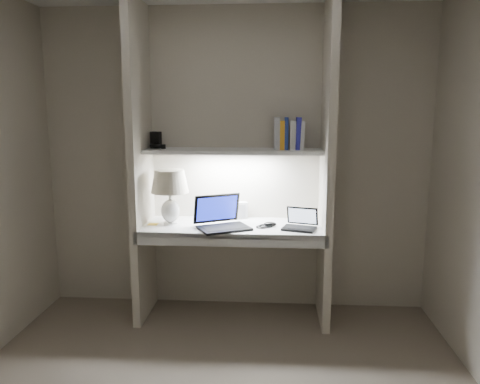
# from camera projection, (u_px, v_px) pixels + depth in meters

# --- Properties ---
(back_wall) EXTENTS (3.20, 0.01, 2.50)m
(back_wall) POSITION_uv_depth(u_px,v_px,m) (235.00, 161.00, 3.91)
(back_wall) COLOR beige
(back_wall) RESTS_ON floor
(alcove_panel_left) EXTENTS (0.06, 0.55, 2.50)m
(alcove_panel_left) POSITION_uv_depth(u_px,v_px,m) (141.00, 164.00, 3.69)
(alcove_panel_left) COLOR beige
(alcove_panel_left) RESTS_ON floor
(alcove_panel_right) EXTENTS (0.06, 0.55, 2.50)m
(alcove_panel_right) POSITION_uv_depth(u_px,v_px,m) (327.00, 166.00, 3.59)
(alcove_panel_right) COLOR beige
(alcove_panel_right) RESTS_ON floor
(desk) EXTENTS (1.40, 0.55, 0.04)m
(desk) POSITION_uv_depth(u_px,v_px,m) (233.00, 227.00, 3.73)
(desk) COLOR white
(desk) RESTS_ON alcove_panel_left
(desk_apron) EXTENTS (1.46, 0.03, 0.10)m
(desk_apron) POSITION_uv_depth(u_px,v_px,m) (230.00, 240.00, 3.48)
(desk_apron) COLOR silver
(desk_apron) RESTS_ON desk
(shelf) EXTENTS (1.40, 0.36, 0.03)m
(shelf) POSITION_uv_depth(u_px,v_px,m) (234.00, 151.00, 3.72)
(shelf) COLOR silver
(shelf) RESTS_ON back_wall
(strip_light) EXTENTS (0.60, 0.04, 0.02)m
(strip_light) POSITION_uv_depth(u_px,v_px,m) (234.00, 154.00, 3.72)
(strip_light) COLOR white
(strip_light) RESTS_ON shelf
(table_lamp) EXTENTS (0.30, 0.30, 0.44)m
(table_lamp) POSITION_uv_depth(u_px,v_px,m) (170.00, 188.00, 3.70)
(table_lamp) COLOR white
(table_lamp) RESTS_ON desk
(laptop_main) EXTENTS (0.48, 0.46, 0.25)m
(laptop_main) POSITION_uv_depth(u_px,v_px,m) (221.00, 220.00, 3.63)
(laptop_main) COLOR black
(laptop_main) RESTS_ON desk
(laptop_netbook) EXTENTS (0.30, 0.28, 0.16)m
(laptop_netbook) POSITION_uv_depth(u_px,v_px,m) (300.00, 224.00, 3.60)
(laptop_netbook) COLOR black
(laptop_netbook) RESTS_ON desk
(speaker) EXTENTS (0.12, 0.10, 0.14)m
(speaker) POSITION_uv_depth(u_px,v_px,m) (241.00, 210.00, 3.93)
(speaker) COLOR silver
(speaker) RESTS_ON desk
(mouse) EXTENTS (0.11, 0.07, 0.04)m
(mouse) POSITION_uv_depth(u_px,v_px,m) (270.00, 224.00, 3.67)
(mouse) COLOR black
(mouse) RESTS_ON desk
(cable_coil) EXTENTS (0.14, 0.14, 0.01)m
(cable_coil) POSITION_uv_depth(u_px,v_px,m) (266.00, 226.00, 3.66)
(cable_coil) COLOR black
(cable_coil) RESTS_ON desk
(sticky_note) EXTENTS (0.08, 0.08, 0.00)m
(sticky_note) POSITION_uv_depth(u_px,v_px,m) (153.00, 224.00, 3.74)
(sticky_note) COLOR gold
(sticky_note) RESTS_ON desk
(book_row) EXTENTS (0.24, 0.17, 0.25)m
(book_row) POSITION_uv_depth(u_px,v_px,m) (289.00, 134.00, 3.69)
(book_row) COLOR silver
(book_row) RESTS_ON shelf
(shelf_box) EXTENTS (0.09, 0.07, 0.13)m
(shelf_box) POSITION_uv_depth(u_px,v_px,m) (156.00, 140.00, 3.80)
(shelf_box) COLOR black
(shelf_box) RESTS_ON shelf
(shelf_gadget) EXTENTS (0.13, 0.11, 0.05)m
(shelf_gadget) POSITION_uv_depth(u_px,v_px,m) (156.00, 146.00, 3.75)
(shelf_gadget) COLOR black
(shelf_gadget) RESTS_ON shelf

